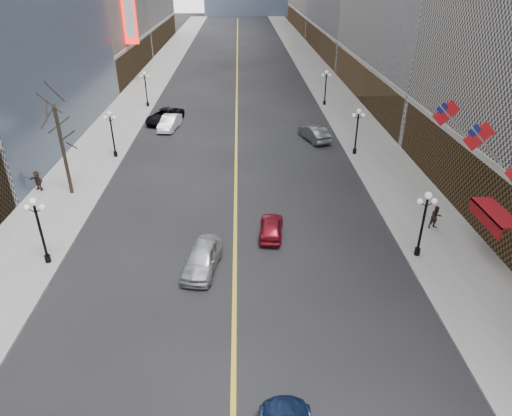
{
  "coord_description": "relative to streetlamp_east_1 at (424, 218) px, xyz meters",
  "views": [
    {
      "loc": [
        0.52,
        5.72,
        16.77
      ],
      "look_at": [
        1.13,
        23.46,
        7.28
      ],
      "focal_mm": 32.0,
      "sensor_mm": 36.0,
      "label": 1
    }
  ],
  "objects": [
    {
      "name": "car_nb_mid",
      "position": [
        -19.44,
        26.72,
        -2.12
      ],
      "size": [
        2.41,
        4.98,
        1.57
      ],
      "primitive_type": "imported",
      "rotation": [
        0.0,
        0.0,
        -0.16
      ],
      "color": "silver",
      "rests_on": "ground"
    },
    {
      "name": "awning_c",
      "position": [
        4.3,
        -0.0,
        0.18
      ],
      "size": [
        1.4,
        4.0,
        0.93
      ],
      "color": "maroon",
      "rests_on": "ground"
    },
    {
      "name": "streetlamp_west_1",
      "position": [
        -23.6,
        0.0,
        0.0
      ],
      "size": [
        1.26,
        0.44,
        4.52
      ],
      "color": "black",
      "rests_on": "sidewalk_west"
    },
    {
      "name": "streetlamp_west_2",
      "position": [
        -23.6,
        18.0,
        0.0
      ],
      "size": [
        1.26,
        0.44,
        4.52
      ],
      "color": "black",
      "rests_on": "sidewalk_west"
    },
    {
      "name": "car_sb_mid",
      "position": [
        -9.28,
        2.99,
        -2.23
      ],
      "size": [
        2.02,
        4.1,
        1.34
      ],
      "primitive_type": "imported",
      "rotation": [
        0.0,
        0.0,
        3.03
      ],
      "color": "maroon",
      "rests_on": "ground"
    },
    {
      "name": "streetlamp_east_3",
      "position": [
        0.0,
        36.0,
        0.0
      ],
      "size": [
        1.26,
        0.44,
        4.52
      ],
      "color": "black",
      "rests_on": "sidewalk_east"
    },
    {
      "name": "streetlamp_west_3",
      "position": [
        -23.6,
        36.0,
        0.0
      ],
      "size": [
        1.26,
        0.44,
        4.52
      ],
      "color": "black",
      "rests_on": "sidewalk_west"
    },
    {
      "name": "flag_4",
      "position": [
        3.51,
        2.0,
        4.39
      ],
      "size": [
        2.87,
        0.12,
        2.87
      ],
      "color": "#B2B2B7",
      "rests_on": "ground"
    },
    {
      "name": "car_nb_far",
      "position": [
        -20.39,
        29.32,
        -2.11
      ],
      "size": [
        4.7,
        6.29,
        1.59
      ],
      "primitive_type": "imported",
      "rotation": [
        0.0,
        0.0,
        -0.41
      ],
      "color": "black",
      "rests_on": "ground"
    },
    {
      "name": "tree_west_far",
      "position": [
        -25.3,
        10.0,
        3.34
      ],
      "size": [
        3.6,
        3.6,
        7.92
      ],
      "color": "#2D231C",
      "rests_on": "sidewalk_west"
    },
    {
      "name": "sidewalk_west",
      "position": [
        -25.8,
        40.0,
        -2.83
      ],
      "size": [
        6.0,
        230.0,
        0.15
      ],
      "primitive_type": "cube",
      "color": "gray",
      "rests_on": "ground"
    },
    {
      "name": "theatre_marquee",
      "position": [
        -27.68,
        50.0,
        9.1
      ],
      "size": [
        2.0,
        0.55,
        12.0
      ],
      "color": "red",
      "rests_on": "ground"
    },
    {
      "name": "car_nb_near",
      "position": [
        -13.8,
        -0.88,
        -2.1
      ],
      "size": [
        2.68,
        4.98,
        1.61
      ],
      "primitive_type": "imported",
      "rotation": [
        0.0,
        0.0,
        -0.17
      ],
      "color": "#B0B2B8",
      "rests_on": "ground"
    },
    {
      "name": "ped_west_far",
      "position": [
        -28.2,
        10.65,
        -1.91
      ],
      "size": [
        1.59,
        1.16,
        1.69
      ],
      "primitive_type": "imported",
      "rotation": [
        0.0,
        0.0,
        -0.51
      ],
      "color": "#2F221A",
      "rests_on": "sidewalk_west"
    },
    {
      "name": "streetlamp_east_1",
      "position": [
        0.0,
        0.0,
        0.0
      ],
      "size": [
        1.26,
        0.44,
        4.52
      ],
      "color": "black",
      "rests_on": "sidewalk_east"
    },
    {
      "name": "sidewalk_east",
      "position": [
        2.2,
        40.0,
        -2.83
      ],
      "size": [
        6.0,
        230.0,
        0.15
      ],
      "primitive_type": "cube",
      "color": "gray",
      "rests_on": "ground"
    },
    {
      "name": "streetlamp_east_2",
      "position": [
        0.0,
        18.0,
        0.0
      ],
      "size": [
        1.26,
        0.44,
        4.52
      ],
      "color": "black",
      "rests_on": "sidewalk_east"
    },
    {
      "name": "flag_5",
      "position": [
        3.51,
        7.0,
        4.39
      ],
      "size": [
        2.87,
        0.12,
        2.87
      ],
      "color": "#B2B2B7",
      "rests_on": "ground"
    },
    {
      "name": "ped_east_walk",
      "position": [
        2.39,
        3.34,
        -1.88
      ],
      "size": [
        0.93,
        0.64,
        1.74
      ],
      "primitive_type": "imported",
      "rotation": [
        0.0,
        0.0,
        0.22
      ],
      "color": "black",
      "rests_on": "sidewalk_east"
    },
    {
      "name": "lane_line",
      "position": [
        -11.8,
        50.0,
        -2.89
      ],
      "size": [
        0.25,
        200.0,
        0.02
      ],
      "primitive_type": "cube",
      "color": "gold",
      "rests_on": "ground"
    },
    {
      "name": "car_sb_far",
      "position": [
        -3.42,
        22.39,
        -2.09
      ],
      "size": [
        3.15,
        5.21,
        1.62
      ],
      "primitive_type": "imported",
      "rotation": [
        0.0,
        0.0,
        3.46
      ],
      "color": "#4E5256",
      "rests_on": "ground"
    }
  ]
}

